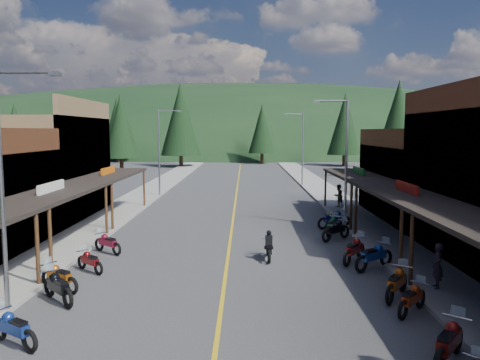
{
  "coord_description": "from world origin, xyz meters",
  "views": [
    {
      "loc": [
        0.81,
        -20.97,
        6.06
      ],
      "look_at": [
        0.51,
        8.13,
        3.0
      ],
      "focal_mm": 35.0,
      "sensor_mm": 36.0,
      "label": 1
    }
  ],
  "objects_px": {
    "streetlight_3": "(301,146)",
    "bike_west_6": "(59,276)",
    "pine_2": "(181,119)",
    "streetlight_2": "(344,157)",
    "bike_west_7": "(90,260)",
    "pine_7": "(86,125)",
    "bike_east_10": "(332,224)",
    "pedestrian_east_b": "(338,196)",
    "bike_east_6": "(397,281)",
    "bike_east_4": "(449,341)",
    "pine_10": "(121,126)",
    "bike_west_8": "(108,242)",
    "bike_east_7": "(374,255)",
    "pedestrian_east_a": "(437,266)",
    "bike_east_9": "(336,229)",
    "bike_east_8": "(354,249)",
    "pine_0": "(15,129)",
    "streetlight_1": "(161,148)",
    "pine_9": "(410,129)",
    "bike_west_4": "(13,327)",
    "streetlight_0": "(5,180)",
    "pine_8": "(70,132)",
    "pine_4": "(345,124)",
    "rider_on_bike": "(269,248)",
    "pine_1": "(117,125)",
    "bike_east_5": "(412,297)",
    "pine_5": "(413,121)",
    "pine_11": "(398,122)",
    "bike_west_5": "(58,286)",
    "shop_east_3": "(432,182)",
    "bike_east_11": "(334,218)",
    "pine_3": "(262,129)"
  },
  "relations": [
    {
      "from": "bike_east_6",
      "to": "bike_east_11",
      "type": "height_order",
      "value": "bike_east_11"
    },
    {
      "from": "shop_east_3",
      "to": "pine_7",
      "type": "distance_m",
      "value": 79.38
    },
    {
      "from": "bike_west_4",
      "to": "bike_east_4",
      "type": "xyz_separation_m",
      "value": [
        11.8,
        -0.91,
        0.07
      ]
    },
    {
      "from": "pine_3",
      "to": "bike_east_6",
      "type": "xyz_separation_m",
      "value": [
        2.33,
        -70.47,
        -5.85
      ]
    },
    {
      "from": "pine_5",
      "to": "pedestrian_east_b",
      "type": "bearing_deg",
      "value": -114.54
    },
    {
      "from": "streetlight_1",
      "to": "pine_9",
      "type": "height_order",
      "value": "pine_9"
    },
    {
      "from": "pine_7",
      "to": "pine_10",
      "type": "distance_m",
      "value": 29.53
    },
    {
      "from": "pedestrian_east_a",
      "to": "pine_3",
      "type": "bearing_deg",
      "value": -169.65
    },
    {
      "from": "pine_2",
      "to": "bike_west_4",
      "type": "distance_m",
      "value": 66.97
    },
    {
      "from": "bike_west_4",
      "to": "bike_east_6",
      "type": "relative_size",
      "value": 0.92
    },
    {
      "from": "streetlight_2",
      "to": "bike_west_7",
      "type": "xyz_separation_m",
      "value": [
        -12.81,
        -9.43,
        -3.93
      ]
    },
    {
      "from": "pine_0",
      "to": "pine_11",
      "type": "xyz_separation_m",
      "value": [
        60.0,
        -24.0,
        0.7
      ]
    },
    {
      "from": "pine_2",
      "to": "streetlight_2",
      "type": "bearing_deg",
      "value": -71.27
    },
    {
      "from": "bike_east_4",
      "to": "pine_0",
      "type": "bearing_deg",
      "value": 161.18
    },
    {
      "from": "pine_1",
      "to": "pine_0",
      "type": "bearing_deg",
      "value": -153.43
    },
    {
      "from": "bike_east_10",
      "to": "pedestrian_east_b",
      "type": "relative_size",
      "value": 1.22
    },
    {
      "from": "pine_7",
      "to": "bike_east_10",
      "type": "bearing_deg",
      "value": -61.55
    },
    {
      "from": "shop_east_3",
      "to": "bike_east_6",
      "type": "bearing_deg",
      "value": -115.22
    },
    {
      "from": "pine_2",
      "to": "pine_10",
      "type": "height_order",
      "value": "pine_2"
    },
    {
      "from": "bike_east_4",
      "to": "pedestrian_east_a",
      "type": "xyz_separation_m",
      "value": [
        1.96,
        5.58,
        0.36
      ]
    },
    {
      "from": "bike_west_7",
      "to": "pine_2",
      "type": "bearing_deg",
      "value": 44.6
    },
    {
      "from": "bike_east_9",
      "to": "bike_east_8",
      "type": "bearing_deg",
      "value": -40.88
    },
    {
      "from": "bike_west_8",
      "to": "pine_0",
      "type": "bearing_deg",
      "value": 67.81
    },
    {
      "from": "pine_10",
      "to": "bike_west_8",
      "type": "xyz_separation_m",
      "value": [
        12.0,
        -48.33,
        -6.21
      ]
    },
    {
      "from": "bike_west_7",
      "to": "pedestrian_east_a",
      "type": "bearing_deg",
      "value": -58.8
    },
    {
      "from": "streetlight_2",
      "to": "streetlight_1",
      "type": "bearing_deg",
      "value": 134.8
    },
    {
      "from": "bike_west_8",
      "to": "bike_east_5",
      "type": "bearing_deg",
      "value": -83.14
    },
    {
      "from": "streetlight_2",
      "to": "rider_on_bike",
      "type": "relative_size",
      "value": 4.16
    },
    {
      "from": "pine_10",
      "to": "bike_west_6",
      "type": "bearing_deg",
      "value": -77.66
    },
    {
      "from": "bike_east_9",
      "to": "pine_7",
      "type": "bearing_deg",
      "value": 167.32
    },
    {
      "from": "pine_7",
      "to": "bike_west_5",
      "type": "height_order",
      "value": "pine_7"
    },
    {
      "from": "bike_east_7",
      "to": "pedestrian_east_a",
      "type": "relative_size",
      "value": 1.35
    },
    {
      "from": "bike_east_6",
      "to": "bike_east_4",
      "type": "bearing_deg",
      "value": -58.24
    },
    {
      "from": "pine_5",
      "to": "pine_8",
      "type": "distance_m",
      "value": 64.53
    },
    {
      "from": "pine_4",
      "to": "pine_5",
      "type": "distance_m",
      "value": 20.01
    },
    {
      "from": "shop_east_3",
      "to": "pine_9",
      "type": "distance_m",
      "value": 35.43
    },
    {
      "from": "pine_4",
      "to": "pine_2",
      "type": "bearing_deg",
      "value": -175.91
    },
    {
      "from": "pine_4",
      "to": "bike_east_8",
      "type": "bearing_deg",
      "value": -101.47
    },
    {
      "from": "bike_west_7",
      "to": "rider_on_bike",
      "type": "distance_m",
      "value": 8.06
    },
    {
      "from": "streetlight_1",
      "to": "pine_7",
      "type": "xyz_separation_m",
      "value": [
        -25.05,
        54.0,
        2.78
      ]
    },
    {
      "from": "pine_9",
      "to": "bike_west_4",
      "type": "height_order",
      "value": "pine_9"
    },
    {
      "from": "pine_2",
      "to": "bike_east_8",
      "type": "xyz_separation_m",
      "value": [
        15.86,
        -57.83,
        -7.33
      ]
    },
    {
      "from": "pine_1",
      "to": "bike_east_5",
      "type": "xyz_separation_m",
      "value": [
        30.37,
        -75.92,
        -6.67
      ]
    },
    {
      "from": "pine_8",
      "to": "bike_east_9",
      "type": "height_order",
      "value": "pine_8"
    },
    {
      "from": "pine_4",
      "to": "bike_west_6",
      "type": "height_order",
      "value": "pine_4"
    },
    {
      "from": "streetlight_0",
      "to": "pine_8",
      "type": "distance_m",
      "value": 48.42
    },
    {
      "from": "streetlight_3",
      "to": "pedestrian_east_a",
      "type": "distance_m",
      "value": 33.94
    },
    {
      "from": "bike_east_10",
      "to": "bike_west_5",
      "type": "bearing_deg",
      "value": -111.33
    },
    {
      "from": "pine_9",
      "to": "bike_west_4",
      "type": "bearing_deg",
      "value": -119.07
    },
    {
      "from": "streetlight_3",
      "to": "bike_west_6",
      "type": "xyz_separation_m",
      "value": [
        -13.18,
        -33.82,
        -3.86
      ]
    }
  ]
}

